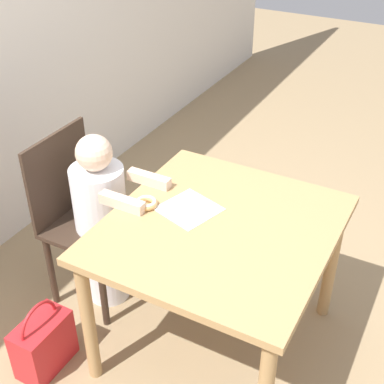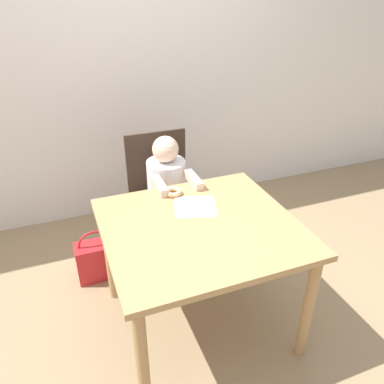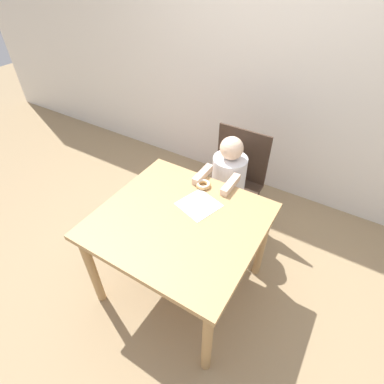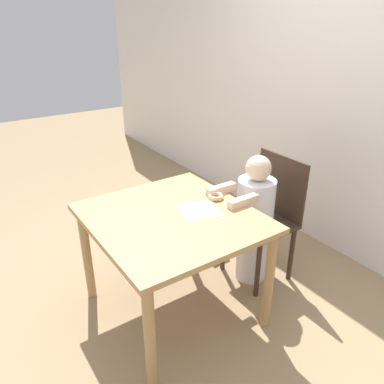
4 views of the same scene
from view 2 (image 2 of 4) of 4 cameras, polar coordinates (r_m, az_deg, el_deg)
name	(u,v)px [view 2 (image 2 of 4)]	position (r m, az deg, el deg)	size (l,w,h in m)	color
ground_plane	(199,321)	(2.45, 1.09, -19.08)	(12.00, 12.00, 0.00)	#997F5B
wall_back	(128,68)	(3.16, -9.71, 18.19)	(8.00, 0.05, 2.50)	silver
dining_table	(200,240)	(2.03, 1.25, -7.30)	(1.01, 0.94, 0.72)	tan
chair	(162,194)	(2.73, -4.52, -0.34)	(0.44, 0.40, 0.92)	#38281E
child_figure	(168,203)	(2.63, -3.74, -1.61)	(0.27, 0.47, 0.97)	white
donut	(173,192)	(2.24, -2.86, 0.00)	(0.10, 0.10, 0.03)	tan
napkin	(195,207)	(2.12, 0.49, -2.25)	(0.29, 0.29, 0.00)	white
handbag	(97,259)	(2.73, -14.28, -9.92)	(0.28, 0.16, 0.39)	red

